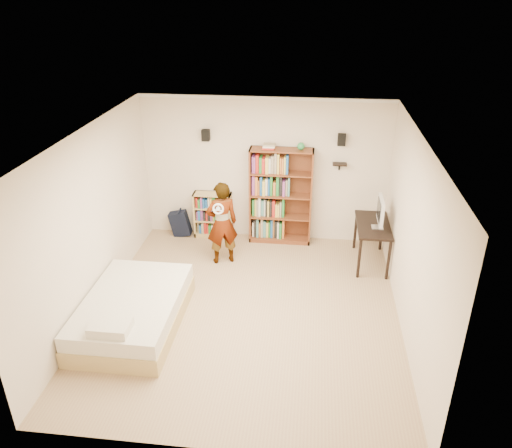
{
  "coord_description": "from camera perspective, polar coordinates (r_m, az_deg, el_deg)",
  "views": [
    {
      "loc": [
        0.86,
        -6.12,
        4.49
      ],
      "look_at": [
        0.07,
        0.6,
        1.17
      ],
      "focal_mm": 35.0,
      "sensor_mm": 36.0,
      "label": 1
    }
  ],
  "objects": [
    {
      "name": "wii_wheel",
      "position": [
        8.14,
        -4.35,
        1.73
      ],
      "size": [
        0.19,
        0.07,
        0.19
      ],
      "primitive_type": "torus",
      "rotation": [
        1.36,
        0.0,
        0.0
      ],
      "color": "silver",
      "rests_on": "person"
    },
    {
      "name": "imac",
      "position": [
        8.49,
        13.87,
        1.19
      ],
      "size": [
        0.12,
        0.53,
        0.53
      ],
      "primitive_type": null,
      "rotation": [
        0.0,
        0.0,
        0.02
      ],
      "color": "silver",
      "rests_on": "computer_desk"
    },
    {
      "name": "speaker_right",
      "position": [
        8.89,
        9.76,
        9.48
      ],
      "size": [
        0.14,
        0.12,
        0.2
      ],
      "primitive_type": "cube",
      "color": "black",
      "rests_on": "room_shell"
    },
    {
      "name": "low_bookshelf",
      "position": [
        9.58,
        -4.94,
        1.03
      ],
      "size": [
        0.71,
        0.27,
        0.89
      ],
      "primitive_type": null,
      "color": "tan",
      "rests_on": "ground"
    },
    {
      "name": "speaker_left",
      "position": [
        9.08,
        -5.76,
        10.07
      ],
      "size": [
        0.14,
        0.12,
        0.2
      ],
      "primitive_type": "cube",
      "color": "black",
      "rests_on": "room_shell"
    },
    {
      "name": "ground",
      "position": [
        7.64,
        -1.03,
        -9.89
      ],
      "size": [
        4.5,
        5.0,
        0.01
      ],
      "primitive_type": "cube",
      "color": "tan",
      "rests_on": "ground"
    },
    {
      "name": "crown_molding",
      "position": [
        6.44,
        -1.22,
        9.7
      ],
      "size": [
        4.5,
        5.0,
        0.06
      ],
      "color": "white",
      "rests_on": "room_shell"
    },
    {
      "name": "daybed",
      "position": [
        7.4,
        -13.92,
        -9.25
      ],
      "size": [
        1.31,
        2.02,
        0.6
      ],
      "primitive_type": null,
      "color": "white",
      "rests_on": "ground"
    },
    {
      "name": "computer_desk",
      "position": [
        8.88,
        13.03,
        -2.19
      ],
      "size": [
        0.56,
        1.11,
        0.76
      ],
      "primitive_type": null,
      "color": "black",
      "rests_on": "ground"
    },
    {
      "name": "tall_bookshelf",
      "position": [
        9.2,
        2.84,
        3.15
      ],
      "size": [
        1.14,
        0.33,
        1.81
      ],
      "primitive_type": null,
      "color": "brown",
      "rests_on": "ground"
    },
    {
      "name": "navy_bag",
      "position": [
        9.77,
        -8.66,
        0.11
      ],
      "size": [
        0.38,
        0.25,
        0.51
      ],
      "primitive_type": null,
      "rotation": [
        0.0,
        0.0,
        0.02
      ],
      "color": "black",
      "rests_on": "ground"
    },
    {
      "name": "wall_shelf",
      "position": [
        9.04,
        9.54,
        6.76
      ],
      "size": [
        0.25,
        0.16,
        0.02
      ],
      "primitive_type": "cube",
      "color": "black",
      "rests_on": "room_shell"
    },
    {
      "name": "person",
      "position": [
        8.55,
        -3.92,
        0.1
      ],
      "size": [
        0.64,
        0.54,
        1.49
      ],
      "primitive_type": "imported",
      "rotation": [
        0.0,
        0.0,
        3.54
      ],
      "color": "black",
      "rests_on": "ground"
    },
    {
      "name": "room_shell",
      "position": [
        6.75,
        -1.14,
        2.29
      ],
      "size": [
        4.52,
        5.02,
        2.71
      ],
      "color": "beige",
      "rests_on": "ground"
    }
  ]
}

